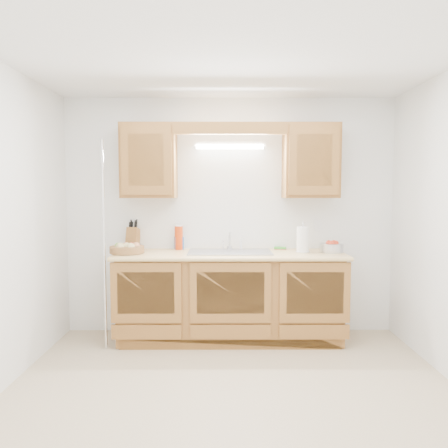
{
  "coord_description": "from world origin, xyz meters",
  "views": [
    {
      "loc": [
        -0.07,
        -3.18,
        1.52
      ],
      "look_at": [
        -0.06,
        0.85,
        1.22
      ],
      "focal_mm": 35.0,
      "sensor_mm": 36.0,
      "label": 1
    }
  ],
  "objects_px": {
    "knife_block": "(133,238)",
    "apple_bowl": "(332,247)",
    "paper_towel": "(303,240)",
    "fruit_basket": "(127,249)"
  },
  "relations": [
    {
      "from": "paper_towel",
      "to": "knife_block",
      "type": "bearing_deg",
      "value": 171.95
    },
    {
      "from": "paper_towel",
      "to": "fruit_basket",
      "type": "bearing_deg",
      "value": -178.67
    },
    {
      "from": "knife_block",
      "to": "apple_bowl",
      "type": "relative_size",
      "value": 1.18
    },
    {
      "from": "fruit_basket",
      "to": "apple_bowl",
      "type": "height_order",
      "value": "apple_bowl"
    },
    {
      "from": "fruit_basket",
      "to": "paper_towel",
      "type": "relative_size",
      "value": 1.45
    },
    {
      "from": "paper_towel",
      "to": "apple_bowl",
      "type": "xyz_separation_m",
      "value": [
        0.3,
        0.02,
        -0.08
      ]
    },
    {
      "from": "apple_bowl",
      "to": "paper_towel",
      "type": "bearing_deg",
      "value": -175.9
    },
    {
      "from": "knife_block",
      "to": "apple_bowl",
      "type": "xyz_separation_m",
      "value": [
        2.06,
        -0.23,
        -0.07
      ]
    },
    {
      "from": "knife_block",
      "to": "apple_bowl",
      "type": "height_order",
      "value": "knife_block"
    },
    {
      "from": "knife_block",
      "to": "paper_towel",
      "type": "height_order",
      "value": "knife_block"
    }
  ]
}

